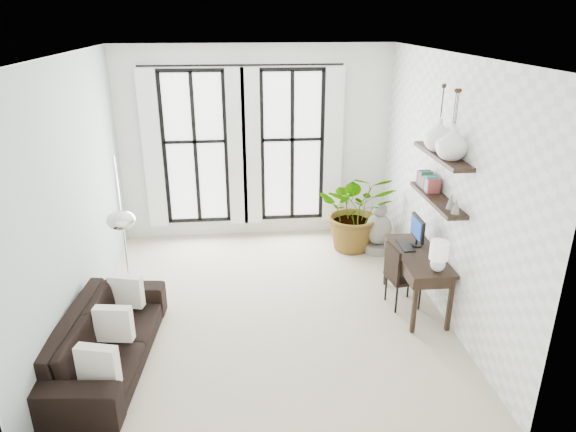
{
  "coord_description": "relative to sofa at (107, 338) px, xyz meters",
  "views": [
    {
      "loc": [
        -0.29,
        -5.88,
        3.61
      ],
      "look_at": [
        0.32,
        0.3,
        1.17
      ],
      "focal_mm": 32.0,
      "sensor_mm": 36.0,
      "label": 1
    }
  ],
  "objects": [
    {
      "name": "wall_shelves",
      "position": [
        3.91,
        0.87,
        1.41
      ],
      "size": [
        0.25,
        1.3,
        0.6
      ],
      "color": "black",
      "rests_on": "wall_right"
    },
    {
      "name": "sofa",
      "position": [
        0.0,
        0.0,
        0.0
      ],
      "size": [
        1.03,
        2.23,
        0.63
      ],
      "primitive_type": "imported",
      "rotation": [
        0.0,
        0.0,
        1.49
      ],
      "color": "black",
      "rests_on": "floor"
    },
    {
      "name": "desk_chair",
      "position": [
        3.52,
        0.86,
        0.18
      ],
      "size": [
        0.46,
        0.46,
        0.86
      ],
      "rotation": [
        0.0,
        0.0,
        0.14
      ],
      "color": "black",
      "rests_on": "floor"
    },
    {
      "name": "arc_lamp",
      "position": [
        0.1,
        0.89,
        1.38
      ],
      "size": [
        0.71,
        1.99,
        2.18
      ],
      "color": "silver",
      "rests_on": "floor"
    },
    {
      "name": "wall_back",
      "position": [
        1.8,
        3.49,
        1.28
      ],
      "size": [
        4.5,
        0.0,
        4.5
      ],
      "primitive_type": "plane",
      "rotation": [
        1.57,
        0.0,
        0.0
      ],
      "color": "white",
      "rests_on": "floor"
    },
    {
      "name": "plant",
      "position": [
        3.36,
        2.69,
        0.35
      ],
      "size": [
        1.36,
        1.23,
        1.34
      ],
      "primitive_type": "imported",
      "rotation": [
        0.0,
        0.0,
        -0.16
      ],
      "color": "#2D7228",
      "rests_on": "floor"
    },
    {
      "name": "windows",
      "position": [
        1.6,
        3.42,
        1.24
      ],
      "size": [
        3.26,
        0.13,
        2.65
      ],
      "color": "white",
      "rests_on": "wall_back"
    },
    {
      "name": "vase_b",
      "position": [
        3.91,
        0.98,
        1.95
      ],
      "size": [
        0.37,
        0.37,
        0.38
      ],
      "primitive_type": "imported",
      "color": "white",
      "rests_on": "shelf_upper"
    },
    {
      "name": "ceiling",
      "position": [
        1.8,
        0.99,
        2.88
      ],
      "size": [
        5.0,
        5.0,
        0.0
      ],
      "primitive_type": "plane",
      "color": "white",
      "rests_on": "wall_back"
    },
    {
      "name": "vase_a",
      "position": [
        3.91,
        0.58,
        1.95
      ],
      "size": [
        0.37,
        0.37,
        0.38
      ],
      "primitive_type": "imported",
      "color": "white",
      "rests_on": "shelf_upper"
    },
    {
      "name": "desk",
      "position": [
        3.75,
        0.78,
        0.4
      ],
      "size": [
        0.55,
        1.29,
        1.16
      ],
      "color": "black",
      "rests_on": "floor"
    },
    {
      "name": "floor",
      "position": [
        1.8,
        0.99,
        -0.32
      ],
      "size": [
        5.0,
        5.0,
        0.0
      ],
      "primitive_type": "plane",
      "color": "#B7AD92",
      "rests_on": "ground"
    },
    {
      "name": "wall_left",
      "position": [
        -0.45,
        0.99,
        1.28
      ],
      "size": [
        0.0,
        5.0,
        5.0
      ],
      "primitive_type": "plane",
      "rotation": [
        1.57,
        0.0,
        1.57
      ],
      "color": "#A1B3AC",
      "rests_on": "floor"
    },
    {
      "name": "throw_pillows",
      "position": [
        0.1,
        0.0,
        0.18
      ],
      "size": [
        0.4,
        1.52,
        0.4
      ],
      "color": "silver",
      "rests_on": "sofa"
    },
    {
      "name": "wall_right",
      "position": [
        4.05,
        0.99,
        1.28
      ],
      "size": [
        0.0,
        5.0,
        5.0
      ],
      "primitive_type": "plane",
      "rotation": [
        1.57,
        0.0,
        -1.57
      ],
      "color": "white",
      "rests_on": "floor"
    },
    {
      "name": "buddha",
      "position": [
        3.7,
        2.53,
        0.04
      ],
      "size": [
        0.47,
        0.47,
        0.84
      ],
      "color": "gray",
      "rests_on": "floor"
    }
  ]
}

